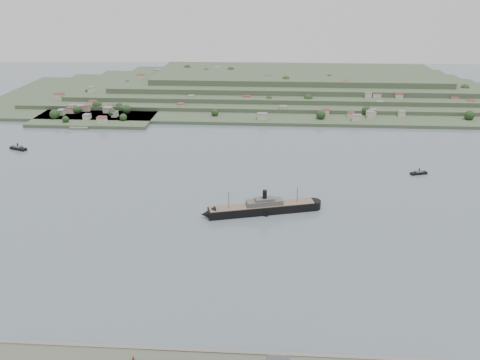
{
  "coord_description": "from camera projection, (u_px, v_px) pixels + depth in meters",
  "views": [
    {
      "loc": [
        20.19,
        -321.43,
        167.98
      ],
      "look_at": [
        -1.1,
        30.0,
        14.5
      ],
      "focal_mm": 35.0,
      "sensor_mm": 36.0,
      "label": 1
    }
  ],
  "objects": [
    {
      "name": "ferry_east",
      "position": [
        419.0,
        173.0,
        432.14
      ],
      "size": [
        16.37,
        8.79,
        5.92
      ],
      "color": "black",
      "rests_on": "ground"
    },
    {
      "name": "tugboat",
      "position": [
        258.0,
        212.0,
        359.28
      ],
      "size": [
        16.67,
        8.6,
        7.25
      ],
      "color": "black",
      "rests_on": "ground"
    },
    {
      "name": "ground",
      "position": [
        239.0,
        213.0,
        362.36
      ],
      "size": [
        1400.0,
        1400.0,
        0.0
      ],
      "primitive_type": "plane",
      "color": "slate",
      "rests_on": "ground"
    },
    {
      "name": "far_peninsula",
      "position": [
        273.0,
        88.0,
        715.76
      ],
      "size": [
        760.0,
        309.0,
        30.0
      ],
      "color": "#36462E",
      "rests_on": "ground"
    },
    {
      "name": "steamship",
      "position": [
        259.0,
        208.0,
        359.93
      ],
      "size": [
        93.32,
        33.46,
        22.77
      ],
      "color": "black",
      "rests_on": "ground"
    },
    {
      "name": "ferry_west",
      "position": [
        18.0,
        148.0,
        493.24
      ],
      "size": [
        20.48,
        12.34,
        7.44
      ],
      "color": "black",
      "rests_on": "ground"
    }
  ]
}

